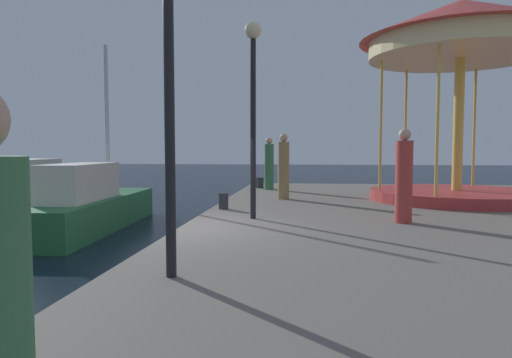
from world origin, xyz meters
TOP-DOWN VIEW (x-y plane):
  - ground_plane at (0.00, 0.00)m, footprint 120.00×120.00m
  - sailboat_green at (-3.66, 3.60)m, footprint 1.93×6.49m
  - motorboat_white at (-8.11, 7.71)m, footprint 2.38×4.43m
  - carousel at (6.69, 5.20)m, footprint 5.63×5.63m
  - lamp_post_near_edge at (0.85, -3.41)m, footprint 0.36×0.36m
  - lamp_post_mid_promenade at (1.26, 1.14)m, footprint 0.36×0.36m
  - bollard_north at (0.35, 2.60)m, footprint 0.24×0.24m
  - bollard_south at (0.63, 8.79)m, footprint 0.24×0.24m
  - bollard_center at (0.56, 8.96)m, footprint 0.24×0.24m
  - person_far_corner at (4.34, 0.94)m, footprint 0.34×0.34m
  - person_by_the_water at (1.71, 5.08)m, footprint 0.34×0.34m
  - person_mid_promenade at (1.01, 8.27)m, footprint 0.34×0.34m

SIDE VIEW (x-z plane):
  - ground_plane at x=0.00m, z-range 0.00..0.00m
  - sailboat_green at x=-3.66m, z-range -2.02..3.44m
  - motorboat_white at x=-8.11m, z-range -0.23..1.68m
  - bollard_north at x=0.35m, z-range 0.80..1.20m
  - bollard_south at x=0.63m, z-range 0.80..1.20m
  - bollard_center at x=0.56m, z-range 0.80..1.20m
  - person_far_corner at x=4.34m, z-range 0.74..2.64m
  - person_mid_promenade at x=1.01m, z-range 0.74..2.66m
  - person_by_the_water at x=1.71m, z-range 0.74..2.69m
  - lamp_post_mid_promenade at x=1.26m, z-range 1.58..5.72m
  - lamp_post_near_edge at x=0.85m, z-range 1.60..6.05m
  - carousel at x=6.69m, z-range 2.25..7.94m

